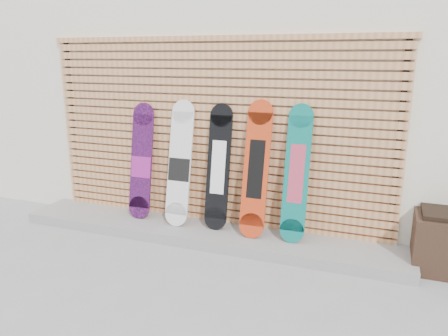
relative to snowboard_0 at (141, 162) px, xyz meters
The scene contains 9 objects.
ground 1.54m from the snowboard_0, 37.79° to the right, with size 80.00×80.00×0.00m, color gray.
building 3.26m from the snowboard_0, 60.31° to the left, with size 12.00×5.00×3.60m, color silver.
concrete_step 1.17m from the snowboard_0, ahead, with size 4.60×0.70×0.12m, color gray.
slat_wall 0.99m from the snowboard_0, 10.63° to the left, with size 4.26×0.08×2.29m.
snowboard_0 is the anchor object (origin of this frame).
snowboard_1 0.54m from the snowboard_0, ahead, with size 0.28×0.34×1.46m.
snowboard_2 1.01m from the snowboard_0, ahead, with size 0.27×0.28×1.44m.
snowboard_3 1.47m from the snowboard_0, ahead, with size 0.28×0.37×1.50m.
snowboard_4 1.92m from the snowboard_0, ahead, with size 0.26×0.33×1.47m.
Camera 1 is at (1.73, -3.70, 2.08)m, focal length 35.00 mm.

